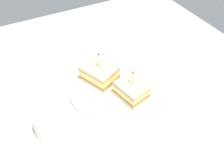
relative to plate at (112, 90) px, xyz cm
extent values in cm
cube|color=#9E9384|center=(0.00, 0.00, -1.68)|extent=(111.83, 111.83, 2.00)
cylinder|color=white|center=(0.00, 0.00, 0.00)|extent=(26.09, 26.09, 1.36)
cube|color=tan|center=(-1.68, 5.19, 1.37)|extent=(11.72, 12.60, 1.39)
cube|color=#478438|center=(-1.68, 5.19, 2.27)|extent=(11.72, 12.60, 0.40)
cube|color=red|center=(-1.68, 5.19, 2.72)|extent=(11.72, 12.60, 0.50)
cube|color=#F4D666|center=(-1.68, 5.19, 3.90)|extent=(11.72, 12.60, 1.87)
cube|color=tan|center=(-1.68, 5.19, 5.54)|extent=(11.72, 12.60, 1.39)
cylinder|color=tan|center=(-1.68, 5.19, 8.34)|extent=(0.30, 0.30, 5.60)
sphere|color=blue|center=(-1.68, 5.19, 11.13)|extent=(0.70, 0.70, 0.70)
cube|color=tan|center=(3.57, -5.56, 1.38)|extent=(9.00, 10.12, 1.40)
cube|color=#478438|center=(3.57, -5.56, 2.27)|extent=(9.00, 10.12, 0.40)
cube|color=red|center=(3.57, -5.56, 2.72)|extent=(9.00, 10.12, 0.50)
cube|color=#F4D666|center=(3.57, -5.56, 3.72)|extent=(9.00, 10.12, 1.49)
cube|color=tan|center=(3.57, -5.56, 5.16)|extent=(9.00, 10.12, 1.40)
cylinder|color=tan|center=(3.57, -5.56, 7.83)|extent=(0.30, 0.30, 5.33)
sphere|color=red|center=(3.57, -5.56, 10.49)|extent=(0.70, 0.70, 0.70)
cylinder|color=silver|center=(-21.54, -6.04, 2.76)|extent=(6.70, 6.70, 6.88)
cylinder|color=white|center=(-21.54, -6.04, 3.92)|extent=(7.61, 7.61, 9.19)
cube|color=white|center=(14.67, 19.62, -0.60)|extent=(12.42, 11.80, 0.15)
cube|color=silver|center=(14.02, 17.76, -0.50)|extent=(6.52, 2.74, 0.35)
cube|color=silver|center=(9.15, 19.43, -0.50)|extent=(4.12, 3.25, 0.35)
cube|color=silver|center=(7.31, 20.85, -0.50)|extent=(1.95, 0.82, 0.35)
cube|color=silver|center=(7.15, 20.38, -0.50)|extent=(1.95, 0.82, 0.35)
cube|color=silver|center=(6.99, 19.90, -0.50)|extent=(1.95, 0.82, 0.35)
cube|color=silver|center=(6.83, 19.43, -0.50)|extent=(1.95, 0.82, 0.35)
cube|color=silver|center=(15.32, 21.48, -0.50)|extent=(6.32, 3.31, 0.35)
cube|color=silver|center=(10.65, 23.61, -0.50)|extent=(6.99, 4.27, 0.24)
camera|label=1|loc=(-23.54, -45.14, 53.75)|focal=37.97mm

